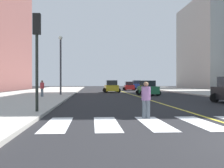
# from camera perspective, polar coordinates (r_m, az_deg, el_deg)

# --- Properties ---
(sidewalk_kerb_west) EXTENTS (10.00, 120.00, 0.15)m
(sidewalk_kerb_west) POSITION_cam_1_polar(r_m,az_deg,el_deg) (27.72, -19.01, -2.72)
(sidewalk_kerb_west) COLOR #B2ADA3
(sidewalk_kerb_west) RESTS_ON ground
(crosswalk_paint) EXTENTS (13.50, 4.00, 0.01)m
(crosswalk_paint) POSITION_cam_1_polar(r_m,az_deg,el_deg) (11.96, 21.12, -7.10)
(crosswalk_paint) COLOR silver
(crosswalk_paint) RESTS_ON ground
(lane_divider_paint) EXTENTS (0.16, 80.00, 0.01)m
(lane_divider_paint) POSITION_cam_1_polar(r_m,az_deg,el_deg) (47.03, 2.13, -1.53)
(lane_divider_paint) COLOR yellow
(lane_divider_paint) RESTS_ON ground
(car_green_nearest) EXTENTS (2.55, 3.98, 1.75)m
(car_green_nearest) POSITION_cam_1_polar(r_m,az_deg,el_deg) (34.34, 7.07, -0.87)
(car_green_nearest) COLOR #236B42
(car_green_nearest) RESTS_ON ground
(car_blue_second) EXTENTS (2.79, 4.42, 1.96)m
(car_blue_second) POSITION_cam_1_polar(r_m,az_deg,el_deg) (66.04, 4.88, -0.19)
(car_blue_second) COLOR #2D479E
(car_blue_second) RESTS_ON ground
(car_red_fourth) EXTENTS (2.41, 3.78, 1.67)m
(car_red_fourth) POSITION_cam_1_polar(r_m,az_deg,el_deg) (54.80, 3.40, -0.45)
(car_red_fourth) COLOR red
(car_red_fourth) RESTS_ON ground
(car_yellow_fifth) EXTENTS (2.60, 4.13, 1.83)m
(car_yellow_fifth) POSITION_cam_1_polar(r_m,az_deg,el_deg) (43.74, -0.11, -0.55)
(car_yellow_fifth) COLOR gold
(car_yellow_fifth) RESTS_ON ground
(traffic_light_far_corner) EXTENTS (0.36, 0.41, 4.70)m
(traffic_light_far_corner) POSITION_cam_1_polar(r_m,az_deg,el_deg) (14.48, -14.58, 7.89)
(traffic_light_far_corner) COLOR black
(traffic_light_far_corner) RESTS_ON sidewalk_kerb_west
(pedestrian_crossing) EXTENTS (0.39, 0.39, 1.58)m
(pedestrian_crossing) POSITION_cam_1_polar(r_m,az_deg,el_deg) (12.42, 6.72, -2.81)
(pedestrian_crossing) COLOR slate
(pedestrian_crossing) RESTS_ON ground
(pedestrian_walking_west) EXTENTS (0.39, 0.39, 1.58)m
(pedestrian_walking_west) POSITION_cam_1_polar(r_m,az_deg,el_deg) (28.89, -13.61, -0.71)
(pedestrian_walking_west) COLOR slate
(pedestrian_walking_west) RESTS_ON sidewalk_kerb_west
(street_lamp) EXTENTS (0.44, 0.44, 6.67)m
(street_lamp) POSITION_cam_1_polar(r_m,az_deg,el_deg) (33.50, -10.09, 4.77)
(street_lamp) COLOR #38383D
(street_lamp) RESTS_ON sidewalk_kerb_west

